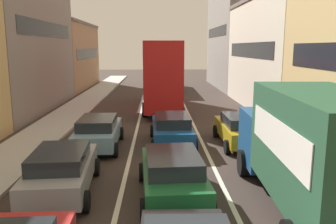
% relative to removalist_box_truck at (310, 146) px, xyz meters
% --- Properties ---
extents(sidewalk_left, '(2.60, 64.00, 0.14)m').
position_rel_removalist_box_truck_xyz_m(sidewalk_left, '(-10.39, 15.27, -1.90)').
color(sidewalk_left, '#B9B9B9').
rests_on(sidewalk_left, ground).
extents(lane_stripe_left, '(0.16, 60.00, 0.01)m').
position_rel_removalist_box_truck_xyz_m(lane_stripe_left, '(-5.39, 15.27, -1.97)').
color(lane_stripe_left, silver).
rests_on(lane_stripe_left, ground).
extents(lane_stripe_right, '(0.16, 60.00, 0.01)m').
position_rel_removalist_box_truck_xyz_m(lane_stripe_right, '(-1.99, 15.27, -1.97)').
color(lane_stripe_right, silver).
rests_on(lane_stripe_right, ground).
extents(building_row_left, '(7.20, 43.90, 11.12)m').
position_rel_removalist_box_truck_xyz_m(building_row_left, '(-15.69, 17.05, 2.59)').
color(building_row_left, tan).
rests_on(building_row_left, ground).
extents(building_row_right, '(7.20, 43.90, 11.94)m').
position_rel_removalist_box_truck_xyz_m(building_row_right, '(6.21, 19.24, 2.93)').
color(building_row_right, gray).
rests_on(building_row_right, ground).
extents(removalist_box_truck, '(2.99, 7.80, 3.58)m').
position_rel_removalist_box_truck_xyz_m(removalist_box_truck, '(0.00, 0.00, 0.00)').
color(removalist_box_truck, navy).
rests_on(removalist_box_truck, ground).
extents(sedan_centre_lane_second, '(2.27, 4.40, 1.49)m').
position_rel_removalist_box_truck_xyz_m(sedan_centre_lane_second, '(-3.75, 1.14, -1.18)').
color(sedan_centre_lane_second, '#19592D').
rests_on(sedan_centre_lane_second, ground).
extents(wagon_left_lane_second, '(2.30, 4.41, 1.49)m').
position_rel_removalist_box_truck_xyz_m(wagon_left_lane_second, '(-7.29, 1.60, -1.18)').
color(wagon_left_lane_second, gray).
rests_on(wagon_left_lane_second, ground).
extents(hatchback_centre_lane_third, '(2.17, 4.35, 1.49)m').
position_rel_removalist_box_truck_xyz_m(hatchback_centre_lane_third, '(-3.51, 7.21, -1.18)').
color(hatchback_centre_lane_third, '#194C8C').
rests_on(hatchback_centre_lane_third, ground).
extents(sedan_left_lane_third, '(2.12, 4.33, 1.49)m').
position_rel_removalist_box_truck_xyz_m(sedan_left_lane_third, '(-6.97, 6.71, -1.18)').
color(sedan_left_lane_third, '#759EB7').
rests_on(sedan_left_lane_third, ground).
extents(sedan_right_lane_behind_truck, '(2.08, 4.31, 1.49)m').
position_rel_removalist_box_truck_xyz_m(sedan_right_lane_behind_truck, '(-0.21, 7.02, -1.18)').
color(sedan_right_lane_behind_truck, '#B29319').
rests_on(sedan_right_lane_behind_truck, ground).
extents(bus_mid_queue_primary, '(2.83, 10.51, 5.06)m').
position_rel_removalist_box_truck_xyz_m(bus_mid_queue_primary, '(-3.83, 17.26, 0.86)').
color(bus_mid_queue_primary, '#B21919').
rests_on(bus_mid_queue_primary, ground).
extents(bus_far_queue_secondary, '(2.81, 10.50, 2.90)m').
position_rel_removalist_box_truck_xyz_m(bus_far_queue_secondary, '(-3.71, 29.72, -0.21)').
color(bus_far_queue_secondary, '#BFB793').
rests_on(bus_far_queue_secondary, ground).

